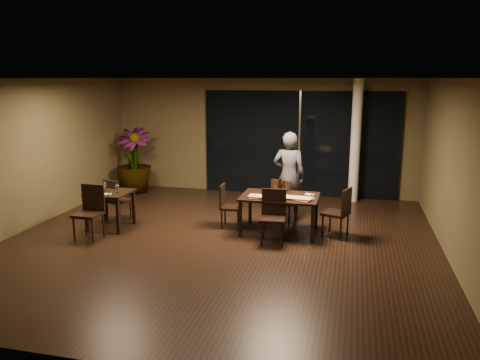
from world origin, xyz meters
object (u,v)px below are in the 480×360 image
at_px(diner, 289,176).
at_px(chair_side_near, 90,209).
at_px(main_table, 280,199).
at_px(bottle_a, 279,187).
at_px(side_table, 110,198).
at_px(chair_side_far, 115,198).
at_px(chair_main_right, 340,210).
at_px(bottle_c, 281,187).
at_px(chair_main_left, 228,204).
at_px(chair_main_far, 283,199).
at_px(potted_plant, 134,161).
at_px(bottle_b, 284,188).
at_px(chair_main_near, 273,213).

bearing_deg(diner, chair_side_near, 34.35).
xyz_separation_m(main_table, chair_side_near, (-3.45, -1.16, -0.10)).
bearing_deg(diner, bottle_a, 89.26).
bearing_deg(bottle_a, side_table, -170.96).
distance_m(diner, bottle_a, 0.95).
distance_m(chair_side_far, chair_side_near, 1.08).
bearing_deg(chair_side_near, diner, 32.47).
relative_size(chair_main_right, bottle_c, 2.96).
xyz_separation_m(chair_main_left, bottle_a, (1.07, -0.06, 0.41)).
bearing_deg(chair_side_far, main_table, -159.78).
bearing_deg(side_table, bottle_c, 9.69).
distance_m(main_table, chair_side_near, 3.64).
relative_size(main_table, chair_main_far, 1.55).
xyz_separation_m(chair_main_left, potted_plant, (-3.23, 2.35, 0.36)).
height_order(diner, bottle_b, diner).
distance_m(bottle_a, bottle_c, 0.05).
relative_size(chair_main_left, bottle_a, 2.82).
bearing_deg(bottle_b, chair_main_right, -1.75).
bearing_deg(chair_main_far, chair_side_near, 43.97).
bearing_deg(chair_main_near, side_table, 174.28).
xyz_separation_m(chair_main_right, chair_side_far, (-4.68, -0.08, -0.03)).
bearing_deg(bottle_c, chair_main_near, -92.63).
bearing_deg(bottle_c, chair_main_far, 91.14).
bearing_deg(main_table, chair_side_far, -178.58).
bearing_deg(chair_side_far, potted_plant, -53.54).
bearing_deg(chair_side_near, main_table, 19.47).
distance_m(main_table, bottle_c, 0.25).
bearing_deg(bottle_b, chair_main_left, 176.68).
bearing_deg(main_table, bottle_c, 89.03).
bearing_deg(chair_side_far, diner, -144.39).
xyz_separation_m(chair_side_near, diner, (3.49, 2.15, 0.38)).
xyz_separation_m(diner, bottle_a, (-0.06, -0.95, -0.04)).
relative_size(bottle_a, bottle_b, 1.03).
bearing_deg(chair_side_near, bottle_c, 20.66).
bearing_deg(bottle_a, diner, 86.50).
relative_size(main_table, bottle_a, 4.77).
distance_m(diner, bottle_b, 0.96).
height_order(chair_main_far, chair_main_near, chair_main_near).
bearing_deg(bottle_b, chair_main_far, 98.48).
xyz_separation_m(chair_side_far, chair_side_near, (0.06, -1.07, 0.06)).
distance_m(potted_plant, bottle_b, 5.01).
height_order(chair_main_near, chair_side_far, chair_main_near).
xyz_separation_m(side_table, chair_side_near, (-0.05, -0.66, -0.05)).
bearing_deg(chair_main_near, chair_main_far, 84.47).
relative_size(chair_main_far, chair_side_near, 0.94).
height_order(potted_plant, bottle_b, potted_plant).
height_order(main_table, chair_main_near, chair_main_near).
bearing_deg(bottle_b, side_table, -171.38).
bearing_deg(bottle_a, chair_main_left, 177.04).
distance_m(chair_main_far, potted_plant, 4.72).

